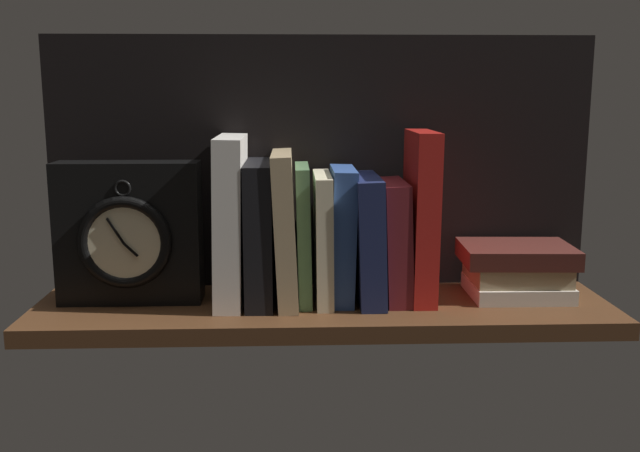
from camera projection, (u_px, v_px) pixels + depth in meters
ground_plane at (324, 311)px, 105.89cm from camera, size 84.36×22.52×2.50cm
back_panel at (321, 163)px, 112.46cm from camera, size 84.36×1.20×39.09cm
book_white_catcher at (231, 220)px, 104.69cm from camera, size 4.36×15.82×24.38cm
book_black_skeptic at (260, 232)px, 105.19cm from camera, size 3.96×15.97×20.59cm
book_tan_shortstories at (285, 227)px, 105.21cm from camera, size 3.79×16.42×22.06cm
book_green_romantic at (304, 234)px, 105.48cm from camera, size 2.32×12.67×20.10cm
book_cream_twain at (320, 238)px, 105.69cm from camera, size 2.60×14.37×18.83cm
book_blue_modern at (342, 235)px, 105.73cm from camera, size 3.86×12.36×19.73cm
book_navy_bierce at (368, 238)px, 105.99cm from camera, size 4.36×15.52×18.58cm
book_maroon_dawkins at (394, 241)px, 106.21cm from camera, size 4.35×12.89×17.82cm
book_red_requiem at (421, 216)px, 105.67cm from camera, size 3.62×13.17×25.02cm
framed_clock at (129, 234)px, 104.10cm from camera, size 20.71×7.05×20.71cm
book_stack_side at (517, 269)px, 108.67cm from camera, size 16.97×12.85×7.84cm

